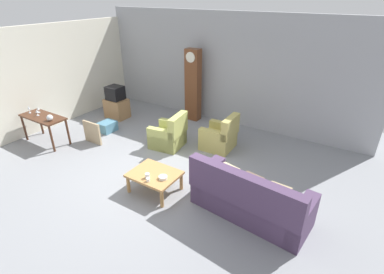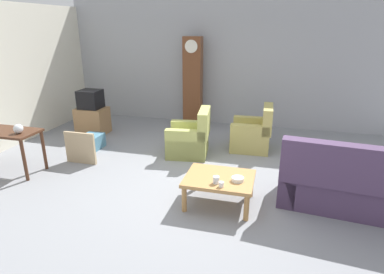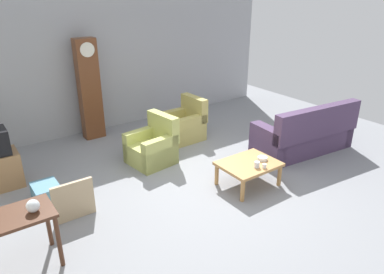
{
  "view_description": "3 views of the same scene",
  "coord_description": "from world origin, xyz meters",
  "px_view_note": "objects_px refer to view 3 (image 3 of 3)",
  "views": [
    {
      "loc": [
        3.7,
        -4.12,
        3.67
      ],
      "look_at": [
        0.54,
        0.88,
        0.69
      ],
      "focal_mm": 27.18,
      "sensor_mm": 36.0,
      "label": 1
    },
    {
      "loc": [
        1.17,
        -4.49,
        2.45
      ],
      "look_at": [
        -0.13,
        0.35,
        0.7
      ],
      "focal_mm": 30.19,
      "sensor_mm": 36.0,
      "label": 2
    },
    {
      "loc": [
        -3.44,
        -4.29,
        3.18
      ],
      "look_at": [
        -0.07,
        0.44,
        0.72
      ],
      "focal_mm": 33.73,
      "sensor_mm": 36.0,
      "label": 3
    }
  ],
  "objects_px": {
    "coffee_table_wood": "(249,166)",
    "cup_white_porcelain": "(264,166)",
    "armchair_olive_far": "(185,125)",
    "couch_floral": "(305,135)",
    "framed_picture_leaning": "(74,201)",
    "armchair_olive_near": "(153,148)",
    "storage_box_blue": "(47,193)",
    "bowl_white_stacked": "(262,158)",
    "cup_blue_rimmed": "(257,165)",
    "glass_dome_cloche": "(33,206)",
    "grandfather_clock": "(89,90)"
  },
  "relations": [
    {
      "from": "coffee_table_wood",
      "to": "cup_white_porcelain",
      "type": "relative_size",
      "value": 13.56
    },
    {
      "from": "armchair_olive_far",
      "to": "coffee_table_wood",
      "type": "relative_size",
      "value": 0.96
    },
    {
      "from": "couch_floral",
      "to": "framed_picture_leaning",
      "type": "distance_m",
      "value": 4.64
    },
    {
      "from": "armchair_olive_near",
      "to": "cup_white_porcelain",
      "type": "relative_size",
      "value": 13.0
    },
    {
      "from": "armchair_olive_near",
      "to": "framed_picture_leaning",
      "type": "distance_m",
      "value": 2.07
    },
    {
      "from": "storage_box_blue",
      "to": "bowl_white_stacked",
      "type": "relative_size",
      "value": 2.78
    },
    {
      "from": "storage_box_blue",
      "to": "cup_blue_rimmed",
      "type": "xyz_separation_m",
      "value": [
        2.94,
        -1.67,
        0.33
      ]
    },
    {
      "from": "framed_picture_leaning",
      "to": "glass_dome_cloche",
      "type": "relative_size",
      "value": 3.87
    },
    {
      "from": "cup_white_porcelain",
      "to": "grandfather_clock",
      "type": "bearing_deg",
      "value": 110.18
    },
    {
      "from": "couch_floral",
      "to": "cup_white_porcelain",
      "type": "height_order",
      "value": "couch_floral"
    },
    {
      "from": "storage_box_blue",
      "to": "bowl_white_stacked",
      "type": "height_order",
      "value": "bowl_white_stacked"
    },
    {
      "from": "armchair_olive_far",
      "to": "bowl_white_stacked",
      "type": "bearing_deg",
      "value": -90.2
    },
    {
      "from": "cup_white_porcelain",
      "to": "glass_dome_cloche",
      "type": "bearing_deg",
      "value": 174.17
    },
    {
      "from": "glass_dome_cloche",
      "to": "bowl_white_stacked",
      "type": "height_order",
      "value": "glass_dome_cloche"
    },
    {
      "from": "storage_box_blue",
      "to": "armchair_olive_near",
      "type": "bearing_deg",
      "value": 6.12
    },
    {
      "from": "storage_box_blue",
      "to": "cup_blue_rimmed",
      "type": "distance_m",
      "value": 3.4
    },
    {
      "from": "cup_blue_rimmed",
      "to": "cup_white_porcelain",
      "type": "bearing_deg",
      "value": -44.27
    },
    {
      "from": "armchair_olive_near",
      "to": "cup_white_porcelain",
      "type": "height_order",
      "value": "armchair_olive_near"
    },
    {
      "from": "armchair_olive_far",
      "to": "couch_floral",
      "type": "bearing_deg",
      "value": -50.96
    },
    {
      "from": "armchair_olive_far",
      "to": "storage_box_blue",
      "type": "distance_m",
      "value": 3.33
    },
    {
      "from": "storage_box_blue",
      "to": "armchair_olive_far",
      "type": "bearing_deg",
      "value": 14.65
    },
    {
      "from": "bowl_white_stacked",
      "to": "glass_dome_cloche",
      "type": "bearing_deg",
      "value": 177.97
    },
    {
      "from": "framed_picture_leaning",
      "to": "storage_box_blue",
      "type": "relative_size",
      "value": 1.27
    },
    {
      "from": "armchair_olive_near",
      "to": "storage_box_blue",
      "type": "bearing_deg",
      "value": -173.88
    },
    {
      "from": "glass_dome_cloche",
      "to": "cup_blue_rimmed",
      "type": "bearing_deg",
      "value": -4.55
    },
    {
      "from": "grandfather_clock",
      "to": "storage_box_blue",
      "type": "relative_size",
      "value": 4.63
    },
    {
      "from": "armchair_olive_far",
      "to": "storage_box_blue",
      "type": "relative_size",
      "value": 1.95
    },
    {
      "from": "coffee_table_wood",
      "to": "cup_white_porcelain",
      "type": "distance_m",
      "value": 0.31
    },
    {
      "from": "grandfather_clock",
      "to": "framed_picture_leaning",
      "type": "relative_size",
      "value": 3.64
    },
    {
      "from": "cup_blue_rimmed",
      "to": "couch_floral",
      "type": "bearing_deg",
      "value": 15.5
    },
    {
      "from": "grandfather_clock",
      "to": "bowl_white_stacked",
      "type": "distance_m",
      "value": 4.03
    },
    {
      "from": "couch_floral",
      "to": "armchair_olive_far",
      "type": "height_order",
      "value": "couch_floral"
    },
    {
      "from": "grandfather_clock",
      "to": "cup_blue_rimmed",
      "type": "height_order",
      "value": "grandfather_clock"
    },
    {
      "from": "cup_blue_rimmed",
      "to": "framed_picture_leaning",
      "type": "bearing_deg",
      "value": 160.69
    },
    {
      "from": "storage_box_blue",
      "to": "cup_blue_rimmed",
      "type": "bearing_deg",
      "value": -29.58
    },
    {
      "from": "storage_box_blue",
      "to": "cup_white_porcelain",
      "type": "height_order",
      "value": "cup_white_porcelain"
    },
    {
      "from": "coffee_table_wood",
      "to": "bowl_white_stacked",
      "type": "xyz_separation_m",
      "value": [
        0.26,
        -0.06,
        0.09
      ]
    },
    {
      "from": "armchair_olive_far",
      "to": "grandfather_clock",
      "type": "xyz_separation_m",
      "value": [
        -1.61,
        1.27,
        0.79
      ]
    },
    {
      "from": "grandfather_clock",
      "to": "storage_box_blue",
      "type": "bearing_deg",
      "value": -127.3
    },
    {
      "from": "cup_white_porcelain",
      "to": "storage_box_blue",
      "type": "bearing_deg",
      "value": 149.91
    },
    {
      "from": "cup_blue_rimmed",
      "to": "armchair_olive_near",
      "type": "bearing_deg",
      "value": 114.99
    },
    {
      "from": "coffee_table_wood",
      "to": "grandfather_clock",
      "type": "relative_size",
      "value": 0.44
    },
    {
      "from": "couch_floral",
      "to": "cup_blue_rimmed",
      "type": "xyz_separation_m",
      "value": [
        -1.89,
        -0.52,
        0.12
      ]
    },
    {
      "from": "armchair_olive_near",
      "to": "storage_box_blue",
      "type": "height_order",
      "value": "armchair_olive_near"
    },
    {
      "from": "grandfather_clock",
      "to": "cup_white_porcelain",
      "type": "height_order",
      "value": "grandfather_clock"
    },
    {
      "from": "framed_picture_leaning",
      "to": "storage_box_blue",
      "type": "height_order",
      "value": "framed_picture_leaning"
    },
    {
      "from": "storage_box_blue",
      "to": "cup_blue_rimmed",
      "type": "relative_size",
      "value": 4.74
    },
    {
      "from": "armchair_olive_near",
      "to": "bowl_white_stacked",
      "type": "xyz_separation_m",
      "value": [
        1.15,
        -1.75,
        0.14
      ]
    },
    {
      "from": "grandfather_clock",
      "to": "framed_picture_leaning",
      "type": "xyz_separation_m",
      "value": [
        -1.39,
        -2.82,
        -0.8
      ]
    },
    {
      "from": "grandfather_clock",
      "to": "cup_blue_rimmed",
      "type": "bearing_deg",
      "value": -70.57
    }
  ]
}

